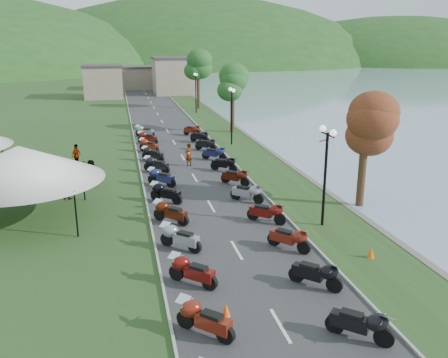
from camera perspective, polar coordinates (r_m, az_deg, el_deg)
road at (r=44.14m, az=-6.03°, el=4.40°), size 7.00×120.00×0.02m
hills_backdrop at (r=203.20m, az=-11.45°, el=13.48°), size 360.00×120.00×76.00m
far_building at (r=88.23m, az=-10.88°, el=11.79°), size 18.00×16.00×5.00m
moto_row_left at (r=23.00m, az=-5.80°, el=-5.52°), size 2.60×52.05×1.10m
moto_row_right at (r=26.07m, az=3.79°, el=-2.79°), size 2.60×46.60×1.10m
vendor_tent_main at (r=26.39m, az=-23.09°, el=-0.56°), size 5.57×5.57×4.00m
tree_lakeside at (r=27.28m, az=16.55°, el=4.33°), size 2.68×2.68×7.44m
pedestrian_a at (r=32.50m, az=-16.26°, el=-0.55°), size 0.68×0.68×1.52m
pedestrian_b at (r=29.83m, az=-18.40°, el=-2.24°), size 0.87×0.69×1.57m
traffic_cone_near at (r=16.75m, az=0.24°, el=-15.47°), size 0.32×0.32×0.50m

